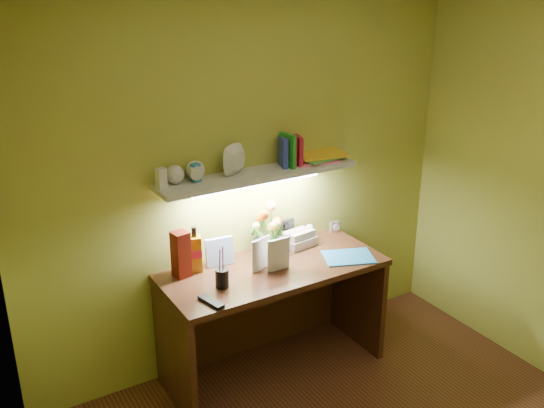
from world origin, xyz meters
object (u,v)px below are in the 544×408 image
(telephone, at_px, (299,237))
(desk_clock, at_px, (335,226))
(whisky_bottle, at_px, (195,249))
(desk, at_px, (274,319))
(flower_bouquet, at_px, (267,231))

(telephone, height_order, desk_clock, telephone)
(desk_clock, bearing_deg, whisky_bottle, -172.33)
(whisky_bottle, bearing_deg, desk, -25.35)
(desk_clock, distance_m, whisky_bottle, 1.09)
(desk, distance_m, telephone, 0.56)
(flower_bouquet, bearing_deg, whisky_bottle, 178.53)
(desk, xyz_separation_m, whisky_bottle, (-0.43, 0.20, 0.52))
(desk, bearing_deg, whisky_bottle, 154.65)
(flower_bouquet, relative_size, whisky_bottle, 1.09)
(desk, xyz_separation_m, desk_clock, (0.65, 0.25, 0.41))
(desk, relative_size, desk_clock, 19.54)
(desk_clock, bearing_deg, desk, -153.71)
(desk, height_order, desk_clock, desk_clock)
(telephone, bearing_deg, flower_bouquet, 170.64)
(telephone, bearing_deg, desk, -156.53)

